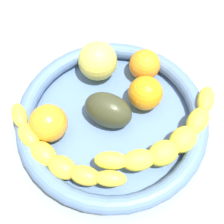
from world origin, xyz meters
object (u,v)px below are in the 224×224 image
(orange_mid_left, at_px, (145,65))
(apple_yellow, at_px, (98,61))
(fruit_bowl, at_px, (112,119))
(orange_front, at_px, (145,93))
(avocado_dark, at_px, (108,110))
(banana_draped_right, at_px, (169,140))
(banana_draped_left, at_px, (56,155))
(orange_mid_right, at_px, (49,123))

(orange_mid_left, bearing_deg, apple_yellow, 34.43)
(orange_mid_left, bearing_deg, fruit_bowl, 95.77)
(orange_front, height_order, avocado_dark, orange_front)
(orange_front, xyz_separation_m, avocado_dark, (0.03, 0.06, -0.00))
(banana_draped_right, bearing_deg, apple_yellow, -16.55)
(fruit_bowl, height_order, apple_yellow, apple_yellow)
(apple_yellow, bearing_deg, orange_mid_left, -145.57)
(banana_draped_right, bearing_deg, orange_front, -33.08)
(banana_draped_left, height_order, orange_mid_left, orange_mid_left)
(orange_mid_right, relative_size, apple_yellow, 0.88)
(avocado_dark, distance_m, apple_yellow, 0.10)
(fruit_bowl, xyz_separation_m, avocado_dark, (0.01, -0.00, 0.02))
(fruit_bowl, xyz_separation_m, orange_front, (-0.02, -0.07, 0.03))
(banana_draped_right, height_order, apple_yellow, apple_yellow)
(banana_draped_right, xyz_separation_m, avocado_dark, (0.11, 0.01, -0.00))
(orange_front, bearing_deg, avocado_dark, 63.49)
(orange_front, xyz_separation_m, apple_yellow, (0.11, -0.00, 0.01))
(apple_yellow, bearing_deg, banana_draped_left, 107.78)
(avocado_dark, height_order, apple_yellow, apple_yellow)
(fruit_bowl, bearing_deg, avocado_dark, -1.77)
(orange_mid_left, bearing_deg, avocado_dark, 91.88)
(orange_mid_right, height_order, avocado_dark, orange_mid_right)
(apple_yellow, bearing_deg, fruit_bowl, 140.52)
(fruit_bowl, xyz_separation_m, orange_mid_right, (0.07, 0.08, 0.03))
(banana_draped_left, xyz_separation_m, orange_front, (-0.05, -0.18, 0.00))
(fruit_bowl, bearing_deg, banana_draped_left, 77.41)
(banana_draped_right, bearing_deg, fruit_bowl, 7.29)
(banana_draped_left, bearing_deg, orange_mid_right, -36.93)
(avocado_dark, bearing_deg, banana_draped_left, 81.36)
(orange_mid_right, bearing_deg, apple_yellow, -84.93)
(avocado_dark, bearing_deg, orange_mid_left, -88.12)
(banana_draped_right, height_order, orange_mid_right, orange_mid_right)
(orange_mid_right, distance_m, avocado_dark, 0.10)
(fruit_bowl, bearing_deg, orange_mid_right, 48.28)
(avocado_dark, relative_size, apple_yellow, 1.17)
(banana_draped_left, distance_m, orange_front, 0.19)
(avocado_dark, bearing_deg, orange_mid_right, 51.79)
(orange_front, bearing_deg, banana_draped_left, 74.46)
(orange_front, bearing_deg, orange_mid_right, 56.67)
(orange_mid_right, distance_m, apple_yellow, 0.15)
(fruit_bowl, height_order, banana_draped_right, banana_draped_right)
(orange_front, height_order, orange_mid_right, orange_mid_right)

